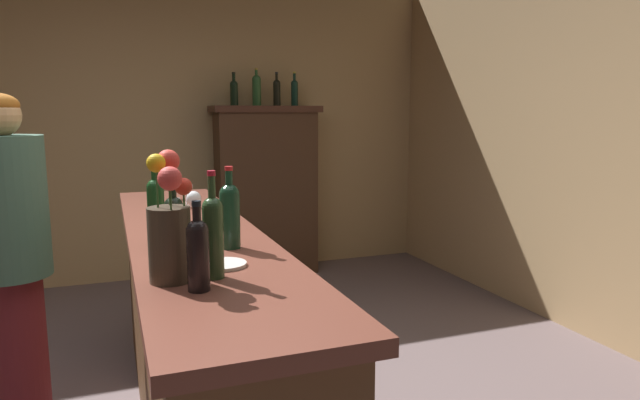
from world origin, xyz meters
The scene contains 18 objects.
wall_back centered at (0.00, 3.00, 1.42)m, with size 5.97×0.12×2.84m, color tan.
bar_counter centered at (0.22, 0.08, 0.52)m, with size 0.56×2.75×1.02m.
display_cabinet centered at (1.27, 2.72, 0.84)m, with size 1.00×0.40×1.60m.
wine_bottle_chardonnay centered at (0.12, -0.77, 1.14)m, with size 0.07×0.07×0.27m.
wine_bottle_malbec centered at (0.31, -0.29, 1.16)m, with size 0.08×0.08×0.32m.
wine_bottle_riesling centered at (0.05, -0.15, 1.17)m, with size 0.07×0.07×0.34m.
wine_bottle_pinot centered at (0.08, -0.49, 1.16)m, with size 0.06×0.06×0.32m.
wine_bottle_syrah centered at (0.18, -0.66, 1.17)m, with size 0.07×0.07×0.34m.
wine_glass_front centered at (0.28, 0.77, 1.13)m, with size 0.08×0.08×0.14m.
wine_glass_mid centered at (0.24, 1.08, 1.13)m, with size 0.08×0.08×0.15m.
wine_glass_rear centered at (0.25, 0.23, 1.14)m, with size 0.07×0.07×0.16m.
flower_arrangement centered at (0.05, -0.65, 1.19)m, with size 0.14×0.17×0.41m.
cheese_plate centered at (0.23, -0.53, 1.03)m, with size 0.16×0.16×0.01m, color white.
display_bottle_left centered at (0.98, 2.72, 1.73)m, with size 0.07×0.07×0.30m.
display_bottle_midleft centered at (1.19, 2.72, 1.76)m, with size 0.08×0.08×0.34m.
display_bottle_center centered at (1.38, 2.72, 1.74)m, with size 0.07×0.07×0.31m.
display_bottle_midright centered at (1.56, 2.72, 1.74)m, with size 0.07×0.07×0.32m.
patron_by_cabinet centered at (-0.56, 0.41, 0.89)m, with size 0.35×0.35×1.63m.
Camera 1 is at (-0.11, -2.40, 1.54)m, focal length 31.53 mm.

